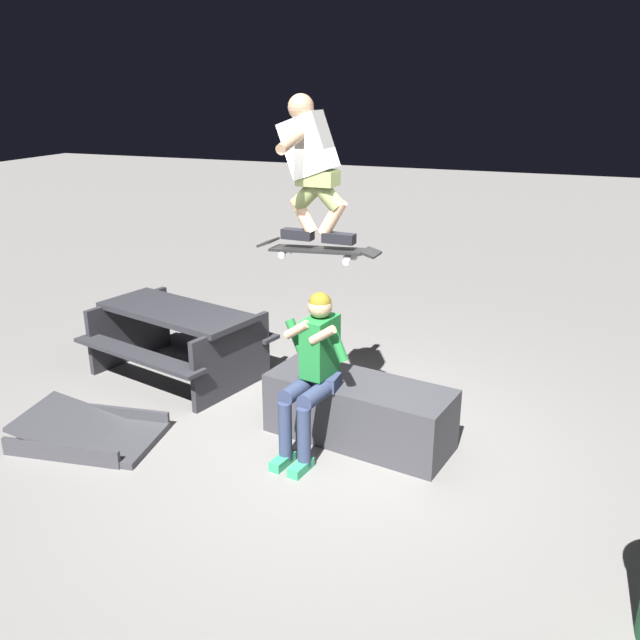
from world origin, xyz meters
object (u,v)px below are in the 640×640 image
object	(u,v)px
skater_airborne	(311,162)
kicker_ramp	(90,435)
skateboard	(318,250)
picnic_table_back	(177,331)
ledge_box_main	(359,411)
person_sitting_on_ledge	(313,366)

from	to	relation	value
skater_airborne	kicker_ramp	bearing A→B (deg)	23.19
skateboard	kicker_ramp	bearing A→B (deg)	22.49
skateboard	picnic_table_back	distance (m)	2.34
kicker_ramp	picnic_table_back	distance (m)	1.57
skater_airborne	ledge_box_main	bearing A→B (deg)	-166.71
ledge_box_main	kicker_ramp	world-z (taller)	ledge_box_main
skateboard	kicker_ramp	distance (m)	2.60
ledge_box_main	picnic_table_back	bearing A→B (deg)	-16.05
skater_airborne	skateboard	bearing A→B (deg)	177.20
skateboard	skater_airborne	size ratio (longest dim) A/B	0.92
skateboard	kicker_ramp	xyz separation A→B (m)	(1.85, 0.77, -1.65)
ledge_box_main	skater_airborne	bearing A→B (deg)	13.29
skateboard	person_sitting_on_ledge	bearing A→B (deg)	100.33
person_sitting_on_ledge	picnic_table_back	xyz separation A→B (m)	(1.91, -0.95, -0.28)
person_sitting_on_ledge	skater_airborne	world-z (taller)	skater_airborne
ledge_box_main	picnic_table_back	distance (m)	2.32
picnic_table_back	ledge_box_main	bearing A→B (deg)	163.95
skateboard	picnic_table_back	world-z (taller)	skateboard
kicker_ramp	skateboard	bearing A→B (deg)	-157.51
skateboard	skater_airborne	distance (m)	0.69
skateboard	picnic_table_back	bearing A→B (deg)	-21.40
kicker_ramp	picnic_table_back	xyz separation A→B (m)	(0.02, -1.50, 0.44)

